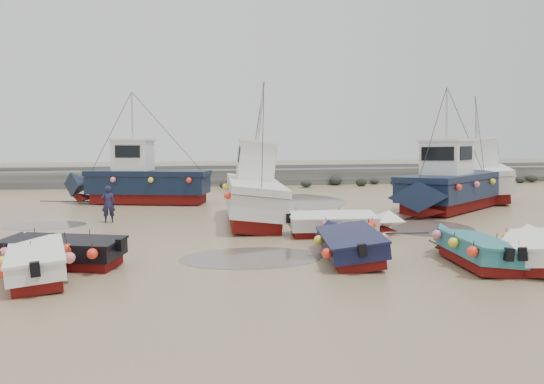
{
  "coord_description": "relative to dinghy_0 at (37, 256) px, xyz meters",
  "views": [
    {
      "loc": [
        -3.95,
        -18.78,
        3.85
      ],
      "look_at": [
        -0.1,
        3.63,
        1.4
      ],
      "focal_mm": 35.0,
      "sensor_mm": 36.0,
      "label": 1
    }
  ],
  "objects": [
    {
      "name": "ground",
      "position": [
        7.88,
        3.65,
        -0.55
      ],
      "size": [
        120.0,
        120.0,
        0.0
      ],
      "primitive_type": "plane",
      "color": "#9C7F5D",
      "rests_on": "ground"
    },
    {
      "name": "puddle_b",
      "position": [
        13.95,
        5.34,
        -0.54
      ],
      "size": [
        3.95,
        3.95,
        0.01
      ],
      "primitive_type": "cylinder",
      "color": "#584F47",
      "rests_on": "ground"
    },
    {
      "name": "dinghy_5",
      "position": [
        9.98,
        4.22,
        0.01
      ],
      "size": [
        5.63,
        2.25,
        1.43
      ],
      "rotation": [
        0.0,
        0.0,
        -1.65
      ],
      "color": "maroon",
      "rests_on": "ground"
    },
    {
      "name": "cabin_boat_3",
      "position": [
        22.17,
        14.69,
        0.78
      ],
      "size": [
        6.55,
        9.9,
        6.22
      ],
      "rotation": [
        0.0,
        0.0,
        -0.48
      ],
      "color": "maroon",
      "rests_on": "ground"
    },
    {
      "name": "puddle_a",
      "position": [
        6.07,
        1.11,
        -0.54
      ],
      "size": [
        4.57,
        4.57,
        0.01
      ],
      "primitive_type": "cylinder",
      "color": "#584F47",
      "rests_on": "ground"
    },
    {
      "name": "cabin_boat_1",
      "position": [
        6.96,
        8.26,
        0.8
      ],
      "size": [
        3.1,
        9.83,
        6.22
      ],
      "rotation": [
        0.0,
        0.0,
        -0.06
      ],
      "color": "maroon",
      "rests_on": "ground"
    },
    {
      "name": "dinghy_4",
      "position": [
        0.11,
        1.05,
        0.0
      ],
      "size": [
        5.65,
        2.78,
        1.43
      ],
      "rotation": [
        0.0,
        0.0,
        1.24
      ],
      "color": "maroon",
      "rests_on": "ground"
    },
    {
      "name": "cabin_boat_0",
      "position": [
        1.52,
        15.55,
        0.8
      ],
      "size": [
        9.81,
        4.35,
        6.22
      ],
      "rotation": [
        0.0,
        0.0,
        1.31
      ],
      "color": "maroon",
      "rests_on": "ground"
    },
    {
      "name": "puddle_d",
      "position": [
        10.17,
        15.04,
        -0.54
      ],
      "size": [
        6.52,
        6.52,
        0.01
      ],
      "primitive_type": "cylinder",
      "color": "#584F47",
      "rests_on": "ground"
    },
    {
      "name": "dinghy_0",
      "position": [
        0.0,
        0.0,
        0.0
      ],
      "size": [
        2.41,
        6.0,
        1.43
      ],
      "rotation": [
        0.0,
        0.0,
        0.24
      ],
      "color": "maroon",
      "rests_on": "ground"
    },
    {
      "name": "dinghy_3",
      "position": [
        14.42,
        -0.99,
        -0.0
      ],
      "size": [
        4.57,
        5.1,
        1.43
      ],
      "rotation": [
        0.0,
        0.0,
        -0.71
      ],
      "color": "maroon",
      "rests_on": "ground"
    },
    {
      "name": "dinghy_2",
      "position": [
        12.5,
        -0.75,
        0.02
      ],
      "size": [
        2.07,
        5.36,
        1.43
      ],
      "rotation": [
        0.0,
        0.0,
        -0.08
      ],
      "color": "maroon",
      "rests_on": "ground"
    },
    {
      "name": "cabin_boat_2",
      "position": [
        17.61,
        10.07,
        0.76
      ],
      "size": [
        9.79,
        7.98,
        6.22
      ],
      "rotation": [
        0.0,
        0.0,
        2.22
      ],
      "color": "maroon",
      "rests_on": "ground"
    },
    {
      "name": "puddle_c",
      "position": [
        -1.9,
        8.53,
        -0.54
      ],
      "size": [
        3.51,
        3.51,
        0.01
      ],
      "primitive_type": "cylinder",
      "color": "#584F47",
      "rests_on": "ground"
    },
    {
      "name": "seawall",
      "position": [
        7.93,
        25.64,
        0.08
      ],
      "size": [
        60.0,
        4.92,
        1.5
      ],
      "color": "gray",
      "rests_on": "ground"
    },
    {
      "name": "person",
      "position": [
        0.73,
        8.92,
        -0.55
      ],
      "size": [
        0.65,
        0.49,
        1.63
      ],
      "primitive_type": "imported",
      "rotation": [
        0.0,
        0.0,
        3.31
      ],
      "color": "#1C1C3A",
      "rests_on": "ground"
    },
    {
      "name": "dinghy_1",
      "position": [
        9.18,
        0.72,
        -0.0
      ],
      "size": [
        2.52,
        6.04,
        1.43
      ],
      "rotation": [
        0.0,
        0.0,
        -0.13
      ],
      "color": "maroon",
      "rests_on": "ground"
    }
  ]
}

